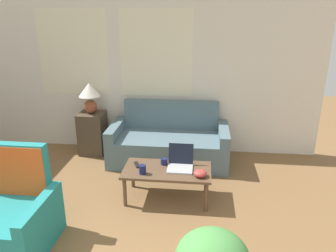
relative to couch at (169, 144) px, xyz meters
name	(u,v)px	position (x,y,z in m)	size (l,w,h in m)	color
wall_back	(120,69)	(-0.82, 0.44, 1.05)	(6.17, 0.06, 2.60)	white
couch	(169,144)	(0.00, 0.00, 0.00)	(1.74, 0.84, 0.86)	slate
armchair	(6,219)	(-1.36, -2.08, 0.01)	(0.89, 0.77, 0.95)	teal
side_table	(93,133)	(-1.23, 0.14, 0.07)	(0.39, 0.39, 0.66)	#4C3D2D
table_lamp	(90,94)	(-1.23, 0.14, 0.70)	(0.33, 0.33, 0.47)	brown
coffee_table	(167,172)	(0.09, -1.09, 0.09)	(1.04, 0.54, 0.39)	brown
laptop	(180,163)	(0.24, -1.03, 0.19)	(0.30, 0.32, 0.26)	#B7B7BC
cup_navy	(143,169)	(-0.18, -1.24, 0.18)	(0.08, 0.08, 0.11)	#191E4C
cup_yellow	(164,161)	(0.04, -0.97, 0.17)	(0.08, 0.08, 0.08)	#191E4C
snack_bowl	(200,173)	(0.48, -1.23, 0.17)	(0.15, 0.15, 0.08)	#B23D38
tv_remote	(137,165)	(-0.28, -1.04, 0.14)	(0.10, 0.15, 0.02)	black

